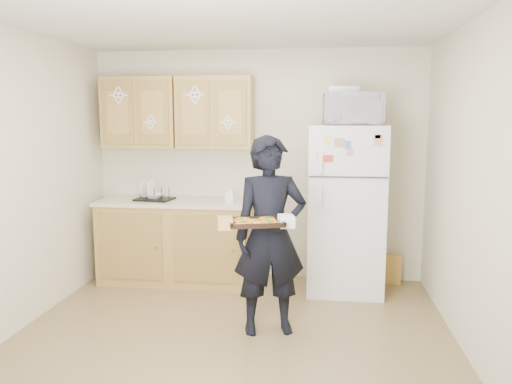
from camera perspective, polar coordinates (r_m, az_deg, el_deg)
floor at (r=4.11m, az=-3.08°, el=-17.06°), size 3.60×3.60×0.00m
ceiling at (r=3.78m, az=-3.40°, el=19.56°), size 3.60×3.60×0.00m
wall_back at (r=5.52m, az=0.18°, el=3.04°), size 3.60×0.04×2.50m
wall_front at (r=2.04m, az=-12.56°, el=-6.54°), size 3.60×0.04×2.50m
wall_left at (r=4.44m, az=-26.72°, el=0.82°), size 0.04×3.60×2.50m
wall_right at (r=3.85m, az=24.12°, el=-0.05°), size 0.04×3.60×2.50m
refrigerator at (r=5.17m, az=10.18°, el=-1.94°), size 0.75×0.70×1.70m
base_cabinet at (r=5.52m, az=-9.08°, el=-5.71°), size 1.60×0.60×0.86m
countertop at (r=5.43m, az=-9.19°, el=-1.10°), size 1.64×0.64×0.04m
upper_cab_left at (r=5.61m, az=-13.00°, el=8.80°), size 0.80×0.33×0.75m
upper_cab_right at (r=5.38m, az=-4.67°, el=9.01°), size 0.80×0.33×0.75m
cereal_box at (r=5.61m, az=15.19°, el=-8.52°), size 0.20×0.07×0.32m
person at (r=4.09m, az=1.63°, el=-5.03°), size 0.68×0.54×1.63m
baking_tray at (r=3.78m, az=-0.02°, el=-3.59°), size 0.48×0.40×0.04m
pizza_front_left at (r=3.70m, az=-1.34°, el=-3.61°), size 0.14×0.14×0.02m
pizza_front_right at (r=3.73m, az=1.59°, el=-3.52°), size 0.14×0.14×0.02m
pizza_back_left at (r=3.83m, az=-1.59°, el=-3.19°), size 0.14×0.14×0.02m
pizza_back_right at (r=3.86m, az=1.24°, el=-3.10°), size 0.14×0.14×0.02m
pizza_center at (r=3.78m, az=-0.02°, el=-3.35°), size 0.14×0.14×0.02m
microwave at (r=5.04m, az=11.00°, el=9.29°), size 0.59×0.42×0.31m
foil_pan at (r=5.07m, az=9.97°, el=11.44°), size 0.29×0.20×0.06m
dish_rack at (r=5.44m, az=-11.54°, el=-0.11°), size 0.41×0.33×0.15m
bowl at (r=5.45m, az=-11.53°, el=-0.45°), size 0.23×0.23×0.05m
soap_bottle at (r=5.15m, az=-2.94°, el=-0.24°), size 0.10×0.10×0.18m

